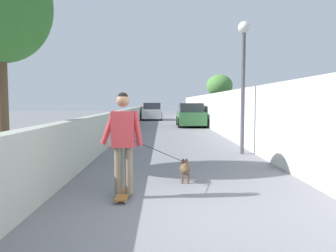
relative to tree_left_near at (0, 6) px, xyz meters
name	(u,v)px	position (x,y,z in m)	size (l,w,h in m)	color
ground_plane	(171,131)	(11.00, -4.05, -3.71)	(80.00, 80.00, 0.00)	slate
wall_left	(121,122)	(9.00, -1.50, -3.11)	(48.00, 0.30, 1.21)	#999E93
fence_right	(223,113)	(9.00, -6.60, -2.66)	(48.00, 0.30, 2.11)	silver
tree_left_near	(0,6)	(0.00, 0.00, 0.00)	(2.25, 2.25, 5.00)	#473523
tree_right_mid	(219,86)	(16.00, -7.62, -0.98)	(1.84, 1.84, 3.56)	#473523
lamp_post	(243,63)	(2.71, -6.05, -0.91)	(0.36, 0.36, 4.06)	#4C4C51
skateboard	(124,194)	(-1.98, -2.91, -3.65)	(0.81, 0.23, 0.08)	brown
person_skateboarder	(123,135)	(-1.98, -2.91, -2.64)	(0.24, 0.71, 1.69)	#726651
dog	(185,168)	(-0.84, -4.02, -3.44)	(1.44, 1.24, 1.06)	brown
car_near	(191,116)	(14.40, -5.45, -3.00)	(3.81, 1.80, 1.54)	#336B38
car_far	(152,112)	(22.60, -2.65, -3.00)	(3.86, 1.80, 1.54)	silver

